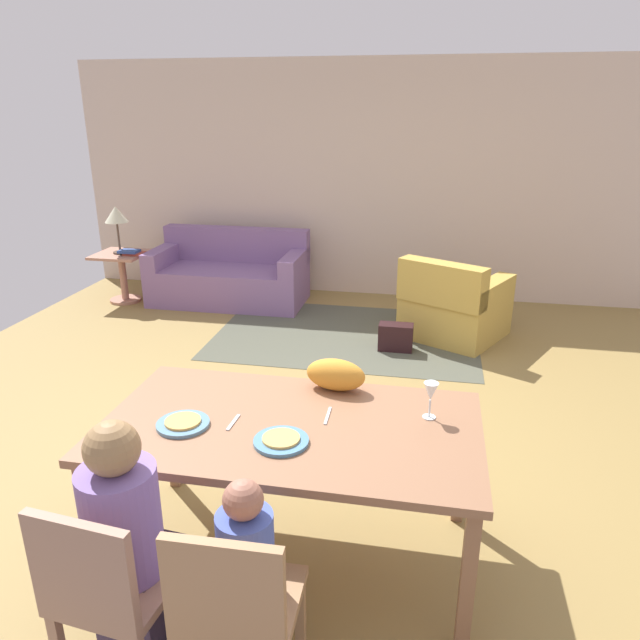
# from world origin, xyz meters

# --- Properties ---
(ground_plane) EXTENTS (7.09, 6.04, 0.02)m
(ground_plane) POSITION_xyz_m (0.00, 0.42, -0.01)
(ground_plane) COLOR olive
(back_wall) EXTENTS (7.09, 0.10, 2.70)m
(back_wall) POSITION_xyz_m (0.00, 3.49, 1.35)
(back_wall) COLOR beige
(back_wall) RESTS_ON ground_plane
(dining_table) EXTENTS (1.80, 0.99, 0.76)m
(dining_table) POSITION_xyz_m (0.15, -1.14, 0.69)
(dining_table) COLOR #8C6043
(dining_table) RESTS_ON ground_plane
(plate_near_man) EXTENTS (0.25, 0.25, 0.02)m
(plate_near_man) POSITION_xyz_m (-0.34, -1.26, 0.77)
(plate_near_man) COLOR #57839E
(plate_near_man) RESTS_ON dining_table
(pizza_near_man) EXTENTS (0.17, 0.17, 0.01)m
(pizza_near_man) POSITION_xyz_m (-0.34, -1.26, 0.78)
(pizza_near_man) COLOR gold
(pizza_near_man) RESTS_ON plate_near_man
(plate_near_child) EXTENTS (0.25, 0.25, 0.02)m
(plate_near_child) POSITION_xyz_m (0.15, -1.32, 0.77)
(plate_near_child) COLOR teal
(plate_near_child) RESTS_ON dining_table
(pizza_near_child) EXTENTS (0.17, 0.17, 0.01)m
(pizza_near_child) POSITION_xyz_m (0.15, -1.32, 0.78)
(pizza_near_child) COLOR #E0A952
(pizza_near_child) RESTS_ON plate_near_child
(wine_glass) EXTENTS (0.07, 0.07, 0.19)m
(wine_glass) POSITION_xyz_m (0.80, -0.96, 0.89)
(wine_glass) COLOR silver
(wine_glass) RESTS_ON dining_table
(fork) EXTENTS (0.02, 0.15, 0.01)m
(fork) POSITION_xyz_m (-0.12, -1.19, 0.76)
(fork) COLOR silver
(fork) RESTS_ON dining_table
(knife) EXTENTS (0.02, 0.17, 0.01)m
(knife) POSITION_xyz_m (0.31, -1.04, 0.76)
(knife) COLOR silver
(knife) RESTS_ON dining_table
(dining_chair_man) EXTENTS (0.46, 0.46, 0.87)m
(dining_chair_man) POSITION_xyz_m (-0.35, -1.99, 0.49)
(dining_chair_man) COLOR #9D745E
(dining_chair_man) RESTS_ON ground_plane
(person_man) EXTENTS (0.31, 0.41, 1.11)m
(person_man) POSITION_xyz_m (-0.34, -1.82, 0.51)
(person_man) COLOR #3B3052
(person_man) RESTS_ON ground_plane
(dining_chair_child) EXTENTS (0.43, 0.43, 0.87)m
(dining_chair_child) POSITION_xyz_m (0.15, -2.00, 0.49)
(dining_chair_child) COLOR #A77951
(dining_chair_child) RESTS_ON ground_plane
(person_child) EXTENTS (0.22, 0.29, 0.92)m
(person_child) POSITION_xyz_m (0.15, -1.83, 0.43)
(person_child) COLOR #383D55
(person_child) RESTS_ON ground_plane
(cat) EXTENTS (0.34, 0.20, 0.17)m
(cat) POSITION_xyz_m (0.30, -0.74, 0.84)
(cat) COLOR orange
(cat) RESTS_ON dining_table
(area_rug) EXTENTS (2.60, 1.80, 0.01)m
(area_rug) POSITION_xyz_m (-0.04, 1.98, 0.00)
(area_rug) COLOR #4F5143
(area_rug) RESTS_ON ground_plane
(couch) EXTENTS (1.77, 0.86, 0.82)m
(couch) POSITION_xyz_m (-1.56, 2.84, 0.30)
(couch) COLOR slate
(couch) RESTS_ON ground_plane
(armchair) EXTENTS (1.15, 1.16, 0.82)m
(armchair) POSITION_xyz_m (1.00, 2.13, 0.32)
(armchair) COLOR gold
(armchair) RESTS_ON ground_plane
(side_table) EXTENTS (0.56, 0.56, 0.58)m
(side_table) POSITION_xyz_m (-2.78, 2.58, 0.38)
(side_table) COLOR #AB745F
(side_table) RESTS_ON ground_plane
(table_lamp) EXTENTS (0.26, 0.26, 0.54)m
(table_lamp) POSITION_xyz_m (-2.78, 2.58, 1.01)
(table_lamp) COLOR brown
(table_lamp) RESTS_ON side_table
(book_lower) EXTENTS (0.22, 0.16, 0.03)m
(book_lower) POSITION_xyz_m (-2.59, 2.54, 0.59)
(book_lower) COLOR #A1392D
(book_lower) RESTS_ON side_table
(book_upper) EXTENTS (0.22, 0.16, 0.03)m
(book_upper) POSITION_xyz_m (-2.64, 2.52, 0.62)
(book_upper) COLOR #2D478A
(book_upper) RESTS_ON book_lower
(handbag) EXTENTS (0.32, 0.16, 0.26)m
(handbag) POSITION_xyz_m (0.47, 1.68, 0.13)
(handbag) COLOR black
(handbag) RESTS_ON ground_plane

